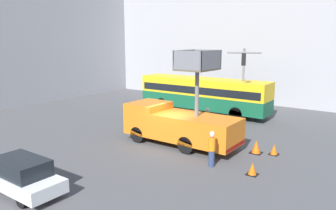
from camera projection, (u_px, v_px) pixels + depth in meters
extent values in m
plane|color=#4C4C4F|center=(167.00, 147.00, 20.29)|extent=(120.00, 120.00, 0.00)
cube|color=#9E9EA3|center=(237.00, 39.00, 39.53)|extent=(10.00, 28.00, 13.34)
cube|color=orange|center=(149.00, 117.00, 21.78)|extent=(2.56, 2.21, 1.98)
cube|color=orange|center=(196.00, 129.00, 19.71)|extent=(2.56, 5.16, 1.55)
cube|color=red|center=(235.00, 146.00, 18.38)|extent=(2.51, 0.10, 0.24)
cylinder|color=black|center=(138.00, 134.00, 21.06)|extent=(0.30, 1.04, 1.04)
cylinder|color=black|center=(159.00, 127.00, 22.86)|extent=(0.30, 1.04, 1.04)
cylinder|color=black|center=(186.00, 145.00, 18.95)|extent=(0.30, 1.04, 1.04)
cylinder|color=black|center=(205.00, 136.00, 20.75)|extent=(0.30, 1.04, 1.04)
cylinder|color=slate|center=(197.00, 93.00, 19.29)|extent=(0.24, 0.24, 2.75)
cube|color=brown|center=(197.00, 69.00, 19.01)|extent=(2.38, 1.85, 0.10)
cube|color=slate|center=(187.00, 60.00, 17.98)|extent=(0.08, 1.85, 1.05)
cube|color=slate|center=(207.00, 58.00, 19.82)|extent=(0.08, 1.85, 1.05)
cube|color=slate|center=(185.00, 59.00, 19.41)|extent=(2.38, 0.08, 1.05)
cube|color=slate|center=(211.00, 60.00, 18.39)|extent=(2.38, 0.08, 1.05)
cube|color=#145638|center=(203.00, 101.00, 29.60)|extent=(2.50, 12.10, 1.19)
cube|color=yellow|center=(203.00, 86.00, 29.34)|extent=(2.50, 12.10, 1.46)
cube|color=black|center=(203.00, 89.00, 29.38)|extent=(2.52, 11.62, 0.64)
cylinder|color=black|center=(162.00, 104.00, 30.98)|extent=(0.30, 1.15, 1.15)
cylinder|color=black|center=(175.00, 100.00, 32.72)|extent=(0.30, 1.15, 1.15)
cylinder|color=black|center=(236.00, 114.00, 26.67)|extent=(0.30, 1.15, 1.15)
cylinder|color=black|center=(246.00, 109.00, 28.42)|extent=(0.30, 1.15, 1.15)
cylinder|color=slate|center=(243.00, 84.00, 27.17)|extent=(0.18, 0.18, 5.83)
cylinder|color=slate|center=(244.00, 53.00, 25.42)|extent=(1.11, 2.47, 0.13)
cube|color=black|center=(244.00, 59.00, 24.26)|extent=(0.42, 0.42, 0.90)
sphere|color=red|center=(244.00, 56.00, 24.21)|extent=(0.20, 0.20, 0.20)
cylinder|color=navy|center=(211.00, 158.00, 17.02)|extent=(0.32, 0.32, 0.87)
cylinder|color=orange|center=(212.00, 144.00, 16.87)|extent=(0.38, 0.38, 0.69)
sphere|color=tan|center=(212.00, 136.00, 16.78)|extent=(0.23, 0.23, 0.23)
sphere|color=white|center=(212.00, 134.00, 16.76)|extent=(0.25, 0.25, 0.25)
cylinder|color=navy|center=(207.00, 128.00, 23.03)|extent=(0.32, 0.32, 0.85)
cylinder|color=orange|center=(207.00, 117.00, 22.89)|extent=(0.38, 0.38, 0.67)
sphere|color=tan|center=(207.00, 111.00, 22.80)|extent=(0.23, 0.23, 0.23)
sphere|color=white|center=(207.00, 109.00, 22.78)|extent=(0.24, 0.24, 0.24)
cube|color=black|center=(252.00, 174.00, 16.04)|extent=(0.54, 0.54, 0.03)
cone|color=#F25B0F|center=(252.00, 169.00, 15.98)|extent=(0.43, 0.43, 0.61)
cube|color=black|center=(256.00, 153.00, 19.12)|extent=(0.67, 0.67, 0.03)
cone|color=#F25B0F|center=(256.00, 147.00, 19.05)|extent=(0.53, 0.53, 0.76)
cube|color=black|center=(274.00, 154.00, 18.86)|extent=(0.53, 0.53, 0.03)
cone|color=#F25B0F|center=(274.00, 149.00, 18.81)|extent=(0.43, 0.43, 0.61)
cube|color=silver|center=(19.00, 179.00, 14.20)|extent=(1.71, 4.56, 0.57)
cube|color=black|center=(21.00, 166.00, 13.95)|extent=(1.50, 2.51, 0.69)
cylinder|color=black|center=(18.00, 171.00, 15.64)|extent=(0.22, 0.64, 0.64)
cylinder|color=black|center=(22.00, 200.00, 12.85)|extent=(0.22, 0.64, 0.64)
cylinder|color=black|center=(54.00, 186.00, 14.02)|extent=(0.22, 0.64, 0.64)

